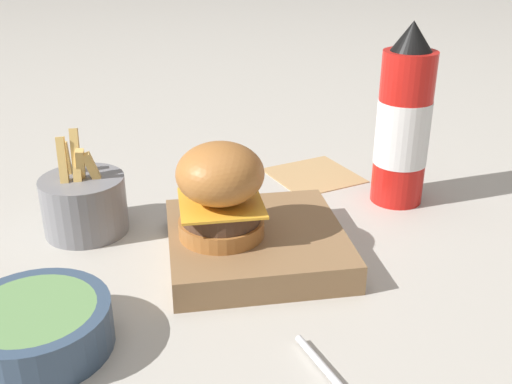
{
  "coord_description": "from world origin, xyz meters",
  "views": [
    {
      "loc": [
        0.04,
        0.69,
        0.37
      ],
      "look_at": [
        -0.06,
        0.07,
        0.09
      ],
      "focal_mm": 42.0,
      "sensor_mm": 36.0,
      "label": 1
    }
  ],
  "objects": [
    {
      "name": "ground_plane",
      "position": [
        0.0,
        0.0,
        0.0
      ],
      "size": [
        6.0,
        6.0,
        0.0
      ],
      "primitive_type": "plane",
      "color": "#B7B2A8"
    },
    {
      "name": "ketchup_bottle",
      "position": [
        -0.29,
        -0.06,
        0.12
      ],
      "size": [
        0.07,
        0.07,
        0.25
      ],
      "color": "red",
      "rests_on": "ground_plane"
    },
    {
      "name": "ketchup_puddle",
      "position": [
        -0.05,
        -0.14,
        0.0
      ],
      "size": [
        0.06,
        0.06,
        0.0
      ],
      "color": "#B21E14",
      "rests_on": "ground_plane"
    },
    {
      "name": "fries_basket",
      "position": [
        0.15,
        -0.03,
        0.04
      ],
      "size": [
        0.11,
        0.11,
        0.14
      ],
      "color": "slate",
      "rests_on": "ground_plane"
    },
    {
      "name": "serving_board",
      "position": [
        -0.06,
        0.07,
        0.02
      ],
      "size": [
        0.21,
        0.2,
        0.04
      ],
      "color": "olive",
      "rests_on": "ground_plane"
    },
    {
      "name": "parchment_square",
      "position": [
        -0.19,
        -0.16,
        0.0
      ],
      "size": [
        0.16,
        0.16,
        0.0
      ],
      "color": "tan",
      "rests_on": "ground_plane"
    },
    {
      "name": "burger",
      "position": [
        -0.02,
        0.07,
        0.09
      ],
      "size": [
        0.1,
        0.1,
        0.11
      ],
      "color": "#AD6B33",
      "rests_on": "serving_board"
    },
    {
      "name": "side_bowl",
      "position": [
        0.17,
        0.2,
        0.02
      ],
      "size": [
        0.14,
        0.14,
        0.05
      ],
      "color": "#384C66",
      "rests_on": "ground_plane"
    }
  ]
}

